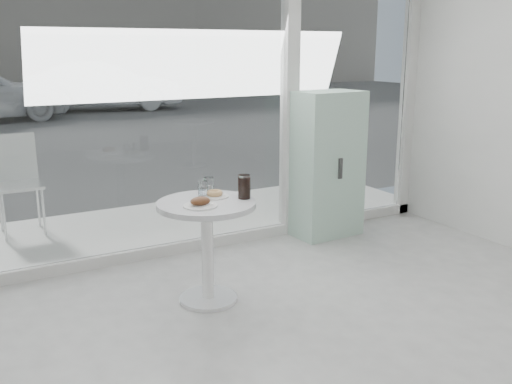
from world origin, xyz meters
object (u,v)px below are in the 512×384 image
main_table (207,231)px  patio_chair (17,177)px  water_tumbler_a (203,190)px  mint_cabinet (326,164)px  plate_donut (215,195)px  plate_fritter (201,203)px  water_tumbler_b (209,187)px  car_silver (104,86)px  cola_glass (244,187)px

main_table → patio_chair: size_ratio=0.79×
water_tumbler_a → mint_cabinet: bearing=23.9°
main_table → mint_cabinet: bearing=27.3°
main_table → plate_donut: bearing=39.0°
patio_chair → plate_donut: patio_chair is taller
plate_fritter → water_tumbler_b: bearing=56.1°
mint_cabinet → car_silver: (1.15, 12.92, 0.01)m
mint_cabinet → cola_glass: size_ratio=8.16×
water_tumbler_a → water_tumbler_b: 0.09m
patio_chair → cola_glass: 2.70m
main_table → mint_cabinet: size_ratio=0.53×
main_table → mint_cabinet: 1.92m
mint_cabinet → car_silver: size_ratio=0.32×
patio_chair → car_silver: (3.85, 11.49, 0.13)m
plate_donut → water_tumbler_b: 0.11m
mint_cabinet → plate_donut: mint_cabinet is taller
main_table → car_silver: 14.09m
plate_fritter → water_tumbler_a: bearing=62.6°
mint_cabinet → cola_glass: bearing=-150.2°
main_table → water_tumbler_b: size_ratio=5.97×
water_tumbler_b → cola_glass: size_ratio=0.73×
water_tumbler_a → plate_fritter: bearing=-117.4°
car_silver → plate_fritter: size_ratio=18.58×
patio_chair → mint_cabinet: bearing=-27.3°
water_tumbler_b → plate_donut: bearing=-91.5°
patio_chair → cola_glass: (1.29, -2.36, 0.25)m
plate_donut → plate_fritter: bearing=-136.4°
water_tumbler_b → cola_glass: 0.30m
mint_cabinet → plate_fritter: 2.04m
mint_cabinet → plate_donut: (-1.59, -0.79, 0.07)m
patio_chair → main_table: bearing=-66.0°
patio_chair → cola_glass: bearing=-60.8°
cola_glass → water_tumbler_a: bearing=141.7°
main_table → plate_fritter: bearing=-131.4°
patio_chair → water_tumbler_a: (1.04, -2.17, 0.22)m
main_table → patio_chair: 2.52m
car_silver → cola_glass: car_silver is taller
patio_chair → plate_fritter: (0.92, -2.41, 0.19)m
car_silver → cola_glass: 14.09m
cola_glass → main_table: bearing=170.0°
plate_fritter → mint_cabinet: bearing=28.7°
plate_donut → water_tumbler_a: 0.09m
car_silver → plate_donut: size_ratio=21.49×
patio_chair → plate_fritter: 2.58m
plate_donut → water_tumbler_a: bearing=140.7°
main_table → water_tumbler_a: 0.31m
patio_chair → car_silver: car_silver is taller
mint_cabinet → plate_donut: 1.78m
mint_cabinet → patio_chair: mint_cabinet is taller
main_table → water_tumbler_a: bearing=74.9°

